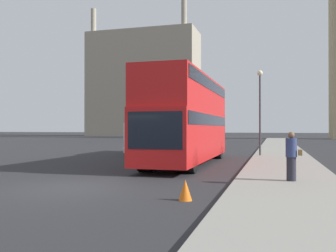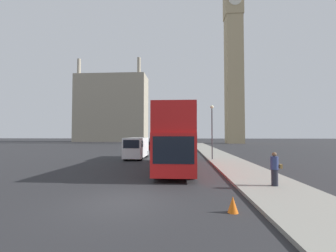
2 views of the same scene
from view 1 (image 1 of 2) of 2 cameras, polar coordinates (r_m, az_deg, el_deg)
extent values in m
plane|color=#28282B|center=(12.58, -14.74, -9.08)|extent=(300.00, 300.00, 0.00)
cube|color=gray|center=(10.86, 18.31, -10.07)|extent=(3.56, 120.00, 0.15)
cube|color=#9E937F|center=(93.00, -3.73, 6.34)|extent=(26.69, 10.71, 25.43)
cylinder|color=#9E937F|center=(96.38, -11.28, 15.52)|extent=(1.28, 1.28, 5.60)
cylinder|color=#9E937F|center=(88.76, 2.46, 16.91)|extent=(1.28, 1.28, 5.60)
cube|color=red|center=(19.97, 3.03, -1.42)|extent=(2.52, 11.41, 2.45)
cube|color=red|center=(20.05, 3.03, 4.64)|extent=(2.52, 11.18, 1.78)
cube|color=black|center=(19.98, 3.03, 0.88)|extent=(2.56, 10.96, 0.55)
cube|color=black|center=(20.10, 3.03, 6.10)|extent=(2.56, 10.73, 0.55)
cube|color=black|center=(14.45, -2.04, -0.66)|extent=(2.22, 0.03, 1.47)
cylinder|color=black|center=(16.43, -3.20, -5.03)|extent=(0.71, 1.14, 1.14)
cylinder|color=black|center=(15.93, 3.00, -5.18)|extent=(0.71, 1.14, 1.14)
cylinder|color=black|center=(24.10, 3.05, -3.53)|extent=(0.71, 1.14, 1.14)
cylinder|color=black|center=(23.77, 7.32, -3.58)|extent=(0.71, 1.14, 1.14)
cube|color=white|center=(28.02, -2.93, -1.67)|extent=(1.91, 5.26, 2.09)
cube|color=black|center=(25.53, -4.85, -0.77)|extent=(1.62, 0.02, 0.83)
cube|color=black|center=(26.40, -4.13, -0.76)|extent=(1.94, 0.95, 0.67)
cylinder|color=black|center=(26.62, -5.64, -3.60)|extent=(0.48, 0.79, 0.79)
cylinder|color=black|center=(26.13, -2.72, -3.66)|extent=(0.48, 0.79, 0.79)
cylinder|color=black|center=(29.97, -3.12, -3.24)|extent=(0.48, 0.79, 0.79)
cylinder|color=black|center=(29.54, -0.49, -3.28)|extent=(0.48, 0.79, 0.79)
cylinder|color=#23232D|center=(13.27, 18.27, -6.23)|extent=(0.31, 0.31, 0.80)
cylinder|color=navy|center=(13.22, 18.27, -3.15)|extent=(0.37, 0.37, 0.63)
sphere|color=brown|center=(13.21, 18.26, -1.31)|extent=(0.22, 0.22, 0.22)
cube|color=olive|center=(13.24, 19.49, -3.83)|extent=(0.12, 0.24, 0.20)
cylinder|color=#38383D|center=(25.12, 13.84, 1.57)|extent=(0.12, 0.12, 5.19)
sphere|color=beige|center=(25.36, 13.84, 7.84)|extent=(0.36, 0.36, 0.36)
cube|color=maroon|center=(42.57, 3.49, -2.22)|extent=(1.82, 4.57, 0.72)
cube|color=black|center=(42.67, 3.52, -1.32)|extent=(1.64, 2.19, 0.61)
cylinder|color=black|center=(41.32, 2.09, -2.57)|extent=(0.40, 0.61, 0.61)
cylinder|color=black|center=(41.00, 4.02, -2.58)|extent=(0.40, 0.61, 0.61)
cylinder|color=black|center=(44.16, 2.99, -2.42)|extent=(0.40, 0.61, 0.61)
cylinder|color=black|center=(43.86, 4.81, -2.44)|extent=(0.40, 0.61, 0.61)
cone|color=orange|center=(10.05, 2.66, -9.73)|extent=(0.36, 0.36, 0.55)
camera|label=2|loc=(4.44, -49.83, 9.31)|focal=24.00mm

